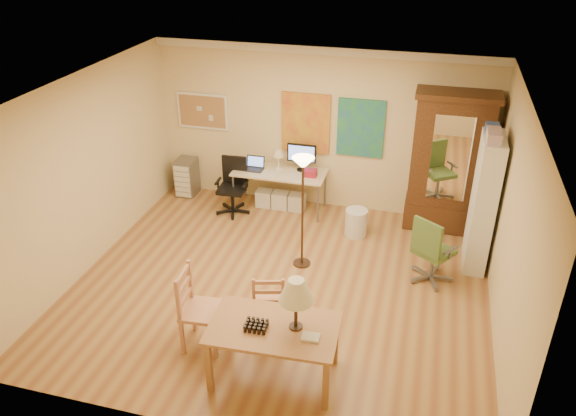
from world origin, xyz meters
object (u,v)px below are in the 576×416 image
(dining_table, at_px, (282,317))
(office_chair_green, at_px, (430,264))
(armoire, at_px, (447,171))
(computer_desk, at_px, (282,186))
(office_chair_black, at_px, (233,198))
(bookshelf, at_px, (483,204))

(dining_table, height_order, office_chair_green, dining_table)
(dining_table, height_order, armoire, armoire)
(computer_desk, bearing_deg, office_chair_green, -30.83)
(armoire, bearing_deg, office_chair_black, -173.08)
(computer_desk, relative_size, bookshelf, 0.80)
(office_chair_black, distance_m, armoire, 3.49)
(office_chair_green, bearing_deg, dining_table, -123.37)
(bookshelf, bearing_deg, office_chair_black, 171.82)
(office_chair_black, relative_size, armoire, 0.43)
(office_chair_black, bearing_deg, office_chair_green, -19.72)
(dining_table, xyz_separation_m, computer_desk, (-1.04, 3.75, -0.39))
(dining_table, bearing_deg, computer_desk, 105.49)
(dining_table, bearing_deg, office_chair_black, 117.74)
(office_chair_green, distance_m, bookshelf, 1.11)
(office_chair_green, bearing_deg, computer_desk, 149.17)
(office_chair_black, bearing_deg, computer_desk, 23.30)
(armoire, relative_size, bookshelf, 1.15)
(dining_table, relative_size, computer_desk, 0.91)
(office_chair_black, bearing_deg, armoire, 6.92)
(office_chair_black, xyz_separation_m, armoire, (3.39, 0.41, 0.71))
(dining_table, xyz_separation_m, office_chair_black, (-1.80, 3.42, -0.56))
(armoire, bearing_deg, dining_table, -112.53)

